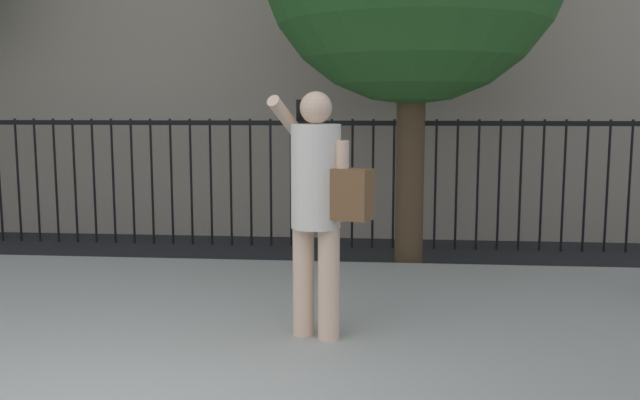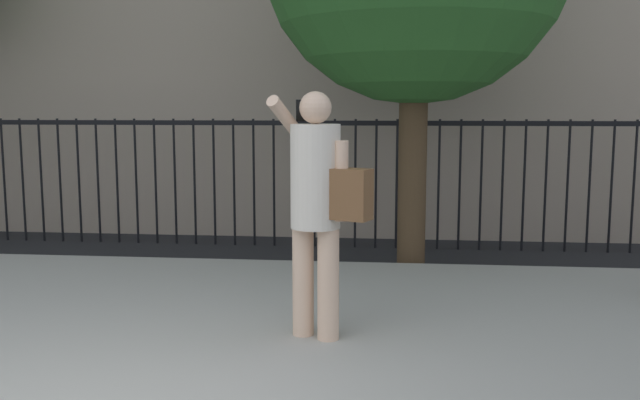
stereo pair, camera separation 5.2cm
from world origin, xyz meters
The scene contains 3 objects.
sidewalk centered at (0.00, 2.20, 0.07)m, with size 28.00×4.40×0.15m, color #9E9B93.
iron_fence centered at (0.00, 5.90, 1.02)m, with size 12.03×0.04×1.60m.
pedestrian_on_phone centered at (1.11, 2.00, 1.14)m, with size 0.72×0.55×1.70m.
Camera 2 is at (1.59, -2.63, 1.74)m, focal length 38.89 mm.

